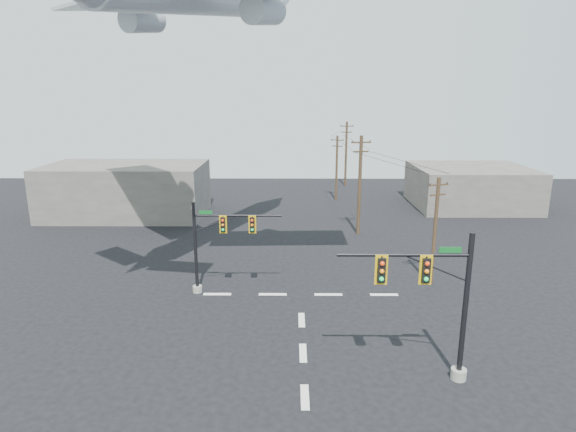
{
  "coord_description": "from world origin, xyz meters",
  "views": [
    {
      "loc": [
        -0.65,
        -20.04,
        14.1
      ],
      "look_at": [
        -0.85,
        5.0,
        7.64
      ],
      "focal_mm": 30.0,
      "sensor_mm": 36.0,
      "label": 1
    }
  ],
  "objects_px": {
    "utility_pole_c": "(337,167)",
    "signal_mast_near": "(438,305)",
    "utility_pole_a": "(435,230)",
    "utility_pole_b": "(360,184)",
    "utility_pole_d": "(346,153)",
    "signal_mast_far": "(214,245)"
  },
  "relations": [
    {
      "from": "signal_mast_far",
      "to": "utility_pole_c",
      "type": "distance_m",
      "value": 33.08
    },
    {
      "from": "signal_mast_far",
      "to": "utility_pole_c",
      "type": "bearing_deg",
      "value": 69.71
    },
    {
      "from": "utility_pole_c",
      "to": "utility_pole_b",
      "type": "bearing_deg",
      "value": -66.42
    },
    {
      "from": "utility_pole_a",
      "to": "signal_mast_near",
      "type": "bearing_deg",
      "value": -125.07
    },
    {
      "from": "utility_pole_a",
      "to": "utility_pole_c",
      "type": "xyz_separation_m",
      "value": [
        -4.58,
        29.4,
        0.22
      ]
    },
    {
      "from": "utility_pole_d",
      "to": "utility_pole_a",
      "type": "bearing_deg",
      "value": -76.28
    },
    {
      "from": "utility_pole_b",
      "to": "utility_pole_a",
      "type": "bearing_deg",
      "value": -85.65
    },
    {
      "from": "signal_mast_far",
      "to": "utility_pole_b",
      "type": "height_order",
      "value": "utility_pole_b"
    },
    {
      "from": "signal_mast_far",
      "to": "utility_pole_b",
      "type": "relative_size",
      "value": 0.67
    },
    {
      "from": "utility_pole_b",
      "to": "utility_pole_d",
      "type": "relative_size",
      "value": 1.02
    },
    {
      "from": "utility_pole_b",
      "to": "utility_pole_c",
      "type": "distance_m",
      "value": 16.1
    },
    {
      "from": "signal_mast_far",
      "to": "utility_pole_a",
      "type": "bearing_deg",
      "value": 5.74
    },
    {
      "from": "utility_pole_c",
      "to": "signal_mast_near",
      "type": "bearing_deg",
      "value": -67.8
    },
    {
      "from": "utility_pole_a",
      "to": "utility_pole_c",
      "type": "relative_size",
      "value": 0.95
    },
    {
      "from": "utility_pole_a",
      "to": "utility_pole_b",
      "type": "bearing_deg",
      "value": 85.93
    },
    {
      "from": "signal_mast_near",
      "to": "utility_pole_d",
      "type": "height_order",
      "value": "utility_pole_d"
    },
    {
      "from": "signal_mast_near",
      "to": "utility_pole_a",
      "type": "height_order",
      "value": "utility_pole_a"
    },
    {
      "from": "utility_pole_c",
      "to": "utility_pole_d",
      "type": "height_order",
      "value": "utility_pole_d"
    },
    {
      "from": "utility_pole_a",
      "to": "utility_pole_d",
      "type": "xyz_separation_m",
      "value": [
        -2.23,
        39.69,
        0.85
      ]
    },
    {
      "from": "utility_pole_b",
      "to": "utility_pole_d",
      "type": "distance_m",
      "value": 26.4
    },
    {
      "from": "signal_mast_near",
      "to": "utility_pole_b",
      "type": "height_order",
      "value": "utility_pole_b"
    },
    {
      "from": "utility_pole_b",
      "to": "signal_mast_far",
      "type": "bearing_deg",
      "value": -140.76
    }
  ]
}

